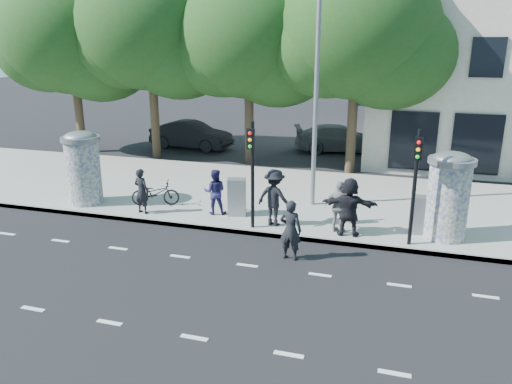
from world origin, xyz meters
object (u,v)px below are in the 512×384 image
(cabinet_right, at_px, (421,215))
(car_mid, at_px, (191,135))
(ad_column_left, at_px, (83,166))
(ped_e, at_px, (339,207))
(ped_b, at_px, (142,191))
(car_right, at_px, (340,138))
(ped_d, at_px, (274,197))
(man_road, at_px, (291,230))
(traffic_pole_near, at_px, (252,164))
(bicycle, at_px, (155,193))
(street_lamp, at_px, (316,74))
(ad_column_right, at_px, (448,194))
(traffic_pole_far, at_px, (415,176))
(ped_f, at_px, (349,207))
(ped_c, at_px, (215,192))

(cabinet_right, xyz_separation_m, car_mid, (-12.19, 10.25, 0.01))
(ad_column_left, bearing_deg, ped_e, -1.76)
(ped_b, bearing_deg, car_right, -100.00)
(ped_b, distance_m, ped_d, 4.66)
(man_road, bearing_deg, ped_d, -58.07)
(ped_b, height_order, car_right, ped_b)
(traffic_pole_near, bearing_deg, bicycle, 163.70)
(street_lamp, relative_size, car_right, 1.62)
(ad_column_right, distance_m, traffic_pole_near, 5.91)
(ped_b, distance_m, car_right, 13.65)
(ad_column_left, bearing_deg, traffic_pole_near, -6.11)
(car_right, bearing_deg, bicycle, 139.98)
(traffic_pole_far, bearing_deg, ped_d, 173.60)
(ad_column_right, relative_size, street_lamp, 0.33)
(ped_f, height_order, cabinet_right, ped_f)
(ad_column_left, relative_size, ped_f, 1.46)
(ad_column_left, height_order, ped_d, ad_column_left)
(ped_b, height_order, ped_f, ped_f)
(ped_d, bearing_deg, ped_c, 2.62)
(ped_c, relative_size, ped_f, 0.86)
(ped_f, bearing_deg, man_road, 50.51)
(ped_f, relative_size, car_mid, 0.39)
(ad_column_right, distance_m, man_road, 4.94)
(ad_column_right, bearing_deg, ped_b, -176.41)
(street_lamp, bearing_deg, bicycle, -162.90)
(ped_d, bearing_deg, ped_e, -166.93)
(ad_column_left, relative_size, bicycle, 1.55)
(ped_d, distance_m, cabinet_right, 4.56)
(man_road, distance_m, car_mid, 15.57)
(traffic_pole_far, distance_m, street_lamp, 5.12)
(car_right, bearing_deg, ad_column_right, -175.21)
(street_lamp, bearing_deg, ped_d, -108.65)
(ad_column_left, xyz_separation_m, car_right, (7.64, 12.24, -0.82))
(ad_column_right, xyz_separation_m, bicycle, (-9.82, 0.27, -0.94))
(traffic_pole_near, distance_m, car_right, 13.08)
(traffic_pole_far, xyz_separation_m, ped_b, (-8.85, 0.29, -1.30))
(ad_column_left, bearing_deg, ped_c, 2.61)
(ped_d, distance_m, car_right, 12.49)
(ped_c, relative_size, man_road, 0.91)
(traffic_pole_far, height_order, street_lamp, street_lamp)
(traffic_pole_far, bearing_deg, ped_e, 168.73)
(bicycle, bearing_deg, traffic_pole_near, -126.32)
(ad_column_left, distance_m, car_mid, 10.63)
(street_lamp, height_order, car_right, street_lamp)
(ped_c, relative_size, car_right, 0.32)
(ped_b, height_order, cabinet_right, ped_b)
(ped_e, bearing_deg, bicycle, 12.52)
(ad_column_left, bearing_deg, ped_d, -1.88)
(traffic_pole_near, xyz_separation_m, ped_f, (2.99, 0.27, -1.17))
(ped_e, bearing_deg, man_road, 81.24)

